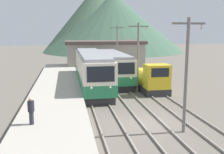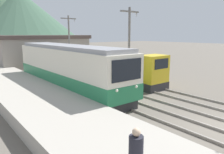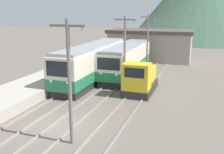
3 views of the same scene
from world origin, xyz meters
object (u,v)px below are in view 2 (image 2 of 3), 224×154
at_px(catenary_mast_mid, 129,46).
at_px(catenary_mast_far, 69,42).
at_px(commuter_train_left, 68,70).
at_px(shunting_locomotive, 140,74).
at_px(commuter_train_center, 78,64).

height_order(catenary_mast_mid, catenary_mast_far, same).
bearing_deg(catenary_mast_mid, commuter_train_left, 145.88).
distance_m(shunting_locomotive, catenary_mast_mid, 2.97).
bearing_deg(shunting_locomotive, catenary_mast_far, 98.02).
relative_size(commuter_train_left, commuter_train_center, 1.15).
relative_size(commuter_train_center, shunting_locomotive, 2.42).
bearing_deg(commuter_train_center, catenary_mast_mid, -76.25).
height_order(shunting_locomotive, catenary_mast_far, catenary_mast_far).
bearing_deg(catenary_mast_mid, commuter_train_center, 103.75).
relative_size(catenary_mast_mid, catenary_mast_far, 1.00).
height_order(commuter_train_center, catenary_mast_far, catenary_mast_far).
bearing_deg(shunting_locomotive, catenary_mast_mid, -178.28).
bearing_deg(commuter_train_left, catenary_mast_far, 60.82).
relative_size(commuter_train_center, catenary_mast_far, 1.86).
bearing_deg(catenary_mast_mid, catenary_mast_far, 90.00).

